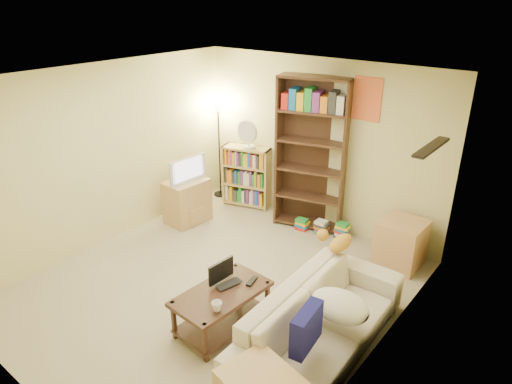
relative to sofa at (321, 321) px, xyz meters
The scene contains 18 objects.
room 2.02m from the sofa, behind, with size 4.50×4.54×2.52m.
sofa is the anchor object (origin of this frame).
navy_pillow 0.57m from the sofa, 75.49° to the right, with size 0.43×0.13×0.38m, color navy.
cream_blanket 0.29m from the sofa, 20.42° to the left, with size 0.60×0.43×0.26m, color silver.
tabby_cat 0.99m from the sofa, 110.59° to the left, with size 0.51×0.20×0.18m.
coffee_table 1.05m from the sofa, 158.31° to the right, with size 0.64×1.06×0.46m.
laptop 1.00m from the sofa, 164.72° to the right, with size 0.25×0.33×0.02m, color black.
laptop_screen 1.16m from the sofa, 167.20° to the right, with size 0.01×0.34×0.23m, color white.
mug 1.04m from the sofa, 141.64° to the right, with size 0.13×0.13×0.10m, color white.
tv_remote 0.85m from the sofa, behind, with size 0.06×0.18×0.02m, color black.
tv_stand 3.27m from the sofa, 160.14° to the left, with size 0.45×0.63×0.68m, color tan.
television 3.31m from the sofa, 160.14° to the left, with size 0.13×0.68×0.39m, color black.
tall_bookshelf 2.79m from the sofa, 125.11° to the left, with size 1.08×0.60×2.27m.
short_bookshelf 3.50m from the sofa, 141.67° to the left, with size 0.85×0.52×1.02m.
desk_fan 3.54m from the sofa, 141.70° to the left, with size 0.36×0.20×0.46m.
floor_lamp 4.10m from the sofa, 147.13° to the left, with size 0.27×0.27×1.61m.
side_table 1.99m from the sofa, 89.75° to the left, with size 0.55×0.55×0.63m, color tan.
book_stacks 2.40m from the sofa, 119.72° to the left, with size 0.81×0.29×0.24m.
Camera 1 is at (3.30, -3.34, 3.33)m, focal length 32.00 mm.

